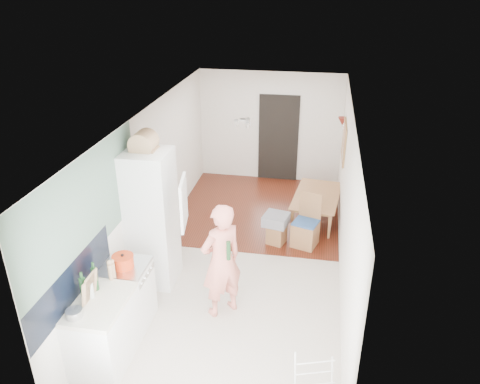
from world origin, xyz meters
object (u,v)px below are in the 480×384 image
(person, at_px, (221,251))
(stool, at_px, (277,234))
(dining_table, at_px, (317,209))
(dining_chair, at_px, (306,222))

(person, distance_m, stool, 2.22)
(dining_table, bearing_deg, stool, 152.43)
(dining_table, xyz_separation_m, dining_chair, (-0.19, -1.01, 0.26))
(dining_table, distance_m, dining_chair, 1.06)
(stool, bearing_deg, dining_table, 55.91)
(person, bearing_deg, stool, -149.47)
(person, distance_m, dining_chair, 2.33)
(dining_chair, distance_m, stool, 0.58)
(dining_chair, height_order, stool, dining_chair)
(person, height_order, stool, person)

